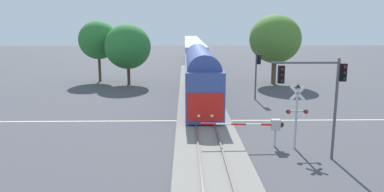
{
  "coord_description": "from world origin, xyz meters",
  "views": [
    {
      "loc": [
        -1.52,
        -28.82,
        7.73
      ],
      "look_at": [
        -0.95,
        0.33,
        2.0
      ],
      "focal_mm": 33.97,
      "sensor_mm": 36.0,
      "label": 1
    }
  ],
  "objects_px": {
    "commuter_train": "(194,56)",
    "oak_far_right": "(275,39)",
    "crossing_gate_near": "(267,126)",
    "pine_left_background": "(98,40)",
    "oak_behind_train": "(128,47)",
    "traffic_signal_far_side": "(257,68)",
    "crossing_signal_mast": "(297,110)",
    "traffic_signal_near_right": "(319,84)"
  },
  "relations": [
    {
      "from": "commuter_train",
      "to": "oak_far_right",
      "type": "bearing_deg",
      "value": -46.58
    },
    {
      "from": "crossing_gate_near",
      "to": "pine_left_background",
      "type": "xyz_separation_m",
      "value": [
        -17.06,
        27.92,
        4.29
      ]
    },
    {
      "from": "oak_behind_train",
      "to": "traffic_signal_far_side",
      "type": "bearing_deg",
      "value": -34.3
    },
    {
      "from": "traffic_signal_far_side",
      "to": "pine_left_background",
      "type": "height_order",
      "value": "pine_left_background"
    },
    {
      "from": "crossing_gate_near",
      "to": "oak_far_right",
      "type": "xyz_separation_m",
      "value": [
        6.55,
        25.38,
        4.51
      ]
    },
    {
      "from": "crossing_gate_near",
      "to": "crossing_signal_mast",
      "type": "bearing_deg",
      "value": -14.76
    },
    {
      "from": "crossing_signal_mast",
      "to": "oak_far_right",
      "type": "height_order",
      "value": "oak_far_right"
    },
    {
      "from": "traffic_signal_far_side",
      "to": "oak_far_right",
      "type": "relative_size",
      "value": 0.55
    },
    {
      "from": "crossing_gate_near",
      "to": "traffic_signal_far_side",
      "type": "xyz_separation_m",
      "value": [
        2.27,
        14.98,
        1.98
      ]
    },
    {
      "from": "crossing_gate_near",
      "to": "traffic_signal_near_right",
      "type": "bearing_deg",
      "value": -44.91
    },
    {
      "from": "traffic_signal_near_right",
      "to": "pine_left_background",
      "type": "height_order",
      "value": "pine_left_background"
    },
    {
      "from": "crossing_gate_near",
      "to": "crossing_signal_mast",
      "type": "height_order",
      "value": "crossing_signal_mast"
    },
    {
      "from": "commuter_train",
      "to": "crossing_gate_near",
      "type": "relative_size",
      "value": 12.76
    },
    {
      "from": "crossing_gate_near",
      "to": "crossing_signal_mast",
      "type": "distance_m",
      "value": 2.1
    },
    {
      "from": "crossing_signal_mast",
      "to": "commuter_train",
      "type": "bearing_deg",
      "value": 98.43
    },
    {
      "from": "oak_far_right",
      "to": "traffic_signal_far_side",
      "type": "bearing_deg",
      "value": -112.39
    },
    {
      "from": "oak_behind_train",
      "to": "oak_far_right",
      "type": "xyz_separation_m",
      "value": [
        19.2,
        0.22,
        0.94
      ]
    },
    {
      "from": "oak_behind_train",
      "to": "traffic_signal_near_right",
      "type": "bearing_deg",
      "value": -61.42
    },
    {
      "from": "commuter_train",
      "to": "oak_behind_train",
      "type": "height_order",
      "value": "oak_behind_train"
    },
    {
      "from": "pine_left_background",
      "to": "oak_far_right",
      "type": "relative_size",
      "value": 0.92
    },
    {
      "from": "commuter_train",
      "to": "oak_far_right",
      "type": "distance_m",
      "value": 15.28
    },
    {
      "from": "crossing_signal_mast",
      "to": "traffic_signal_far_side",
      "type": "xyz_separation_m",
      "value": [
        0.56,
        15.43,
        0.84
      ]
    },
    {
      "from": "pine_left_background",
      "to": "oak_behind_train",
      "type": "xyz_separation_m",
      "value": [
        4.41,
        -2.76,
        -0.73
      ]
    },
    {
      "from": "crossing_gate_near",
      "to": "pine_left_background",
      "type": "relative_size",
      "value": 0.65
    },
    {
      "from": "crossing_gate_near",
      "to": "crossing_signal_mast",
      "type": "relative_size",
      "value": 1.29
    },
    {
      "from": "crossing_gate_near",
      "to": "oak_behind_train",
      "type": "distance_m",
      "value": 28.39
    },
    {
      "from": "oak_far_right",
      "to": "traffic_signal_near_right",
      "type": "bearing_deg",
      "value": -98.72
    },
    {
      "from": "traffic_signal_far_side",
      "to": "oak_behind_train",
      "type": "xyz_separation_m",
      "value": [
        -14.92,
        10.17,
        1.59
      ]
    },
    {
      "from": "crossing_signal_mast",
      "to": "oak_far_right",
      "type": "bearing_deg",
      "value": 79.39
    },
    {
      "from": "commuter_train",
      "to": "traffic_signal_far_side",
      "type": "relative_size",
      "value": 13.62
    },
    {
      "from": "traffic_signal_near_right",
      "to": "traffic_signal_far_side",
      "type": "distance_m",
      "value": 17.31
    },
    {
      "from": "oak_behind_train",
      "to": "oak_far_right",
      "type": "height_order",
      "value": "oak_far_right"
    },
    {
      "from": "traffic_signal_near_right",
      "to": "traffic_signal_far_side",
      "type": "bearing_deg",
      "value": 90.13
    },
    {
      "from": "crossing_gate_near",
      "to": "commuter_train",
      "type": "bearing_deg",
      "value": 95.87
    },
    {
      "from": "traffic_signal_far_side",
      "to": "crossing_gate_near",
      "type": "bearing_deg",
      "value": -98.6
    },
    {
      "from": "crossing_signal_mast",
      "to": "traffic_signal_near_right",
      "type": "xyz_separation_m",
      "value": [
        0.59,
        -1.85,
        1.91
      ]
    },
    {
      "from": "traffic_signal_far_side",
      "to": "pine_left_background",
      "type": "bearing_deg",
      "value": 146.21
    },
    {
      "from": "commuter_train",
      "to": "pine_left_background",
      "type": "relative_size",
      "value": 8.24
    },
    {
      "from": "crossing_signal_mast",
      "to": "oak_far_right",
      "type": "distance_m",
      "value": 26.49
    },
    {
      "from": "commuter_train",
      "to": "oak_behind_train",
      "type": "xyz_separation_m",
      "value": [
        -8.93,
        -11.08,
        2.23
      ]
    },
    {
      "from": "crossing_gate_near",
      "to": "traffic_signal_near_right",
      "type": "xyz_separation_m",
      "value": [
        2.3,
        -2.3,
        3.05
      ]
    },
    {
      "from": "traffic_signal_far_side",
      "to": "oak_far_right",
      "type": "bearing_deg",
      "value": 67.61
    }
  ]
}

